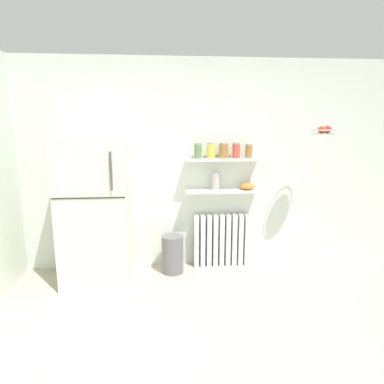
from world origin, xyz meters
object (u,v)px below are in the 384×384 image
object	(u,v)px
refrigerator	(96,211)
vase	(216,181)
radiator	(221,240)
storage_jar_3	(236,151)
storage_jar_1	(211,151)
trash_bin	(172,254)
shelf_bowl	(248,186)
storage_jar_2	(224,151)
hanging_fruit_basket	(324,130)
storage_jar_0	(198,151)
storage_jar_4	(249,151)

from	to	relation	value
refrigerator	vase	size ratio (longest dim) A/B	7.43
radiator	storage_jar_3	bearing A→B (deg)	-10.84
radiator	storage_jar_1	world-z (taller)	storage_jar_1
vase	trash_bin	size ratio (longest dim) A/B	0.48
shelf_bowl	trash_bin	world-z (taller)	shelf_bowl
vase	storage_jar_1	bearing A→B (deg)	-180.00
storage_jar_1	storage_jar_2	distance (m)	0.16
trash_bin	hanging_fruit_basket	bearing A→B (deg)	-6.89
refrigerator	storage_jar_3	bearing A→B (deg)	8.12
storage_jar_2	storage_jar_0	bearing A→B (deg)	180.00
storage_jar_2	vase	xyz separation A→B (m)	(-0.09, 0.00, -0.38)
storage_jar_2	vase	distance (m)	0.39
storage_jar_2	storage_jar_4	world-z (taller)	storage_jar_2
storage_jar_2	storage_jar_4	size ratio (longest dim) A/B	1.09
storage_jar_4	storage_jar_1	bearing A→B (deg)	180.00
storage_jar_0	storage_jar_1	world-z (taller)	storage_jar_1
storage_jar_0	vase	distance (m)	0.43
storage_jar_3	storage_jar_0	bearing A→B (deg)	180.00
radiator	refrigerator	bearing A→B (deg)	-169.95
storage_jar_3	vase	size ratio (longest dim) A/B	0.83
storage_jar_3	hanging_fruit_basket	distance (m)	1.02
radiator	storage_jar_3	world-z (taller)	storage_jar_3
storage_jar_0	storage_jar_1	bearing A→B (deg)	-0.00
vase	trash_bin	xyz separation A→B (m)	(-0.55, -0.13, -0.89)
refrigerator	radiator	world-z (taller)	refrigerator
storage_jar_2	shelf_bowl	distance (m)	0.55
refrigerator	trash_bin	size ratio (longest dim) A/B	3.55
refrigerator	radiator	bearing A→B (deg)	10.05
storage_jar_3	vase	xyz separation A→B (m)	(-0.25, 0.00, -0.38)
radiator	storage_jar_0	bearing A→B (deg)	-174.53
storage_jar_1	storage_jar_3	xyz separation A→B (m)	(0.31, 0.00, -0.00)
radiator	storage_jar_2	size ratio (longest dim) A/B	3.74
shelf_bowl	storage_jar_3	bearing A→B (deg)	-180.00
storage_jar_3	storage_jar_2	bearing A→B (deg)	180.00
radiator	hanging_fruit_basket	distance (m)	1.81
storage_jar_2	trash_bin	bearing A→B (deg)	-168.21
storage_jar_0	storage_jar_4	bearing A→B (deg)	-0.00
storage_jar_1	shelf_bowl	size ratio (longest dim) A/B	1.04
shelf_bowl	hanging_fruit_basket	xyz separation A→B (m)	(0.77, -0.34, 0.69)
shelf_bowl	storage_jar_1	bearing A→B (deg)	-180.00
radiator	storage_jar_0	world-z (taller)	storage_jar_0
storage_jar_2	radiator	bearing A→B (deg)	90.00
radiator	storage_jar_0	xyz separation A→B (m)	(-0.31, -0.03, 1.16)
storage_jar_1	trash_bin	bearing A→B (deg)	-164.55
shelf_bowl	storage_jar_4	bearing A→B (deg)	-0.00
storage_jar_4	shelf_bowl	distance (m)	0.44
storage_jar_4	shelf_bowl	xyz separation A→B (m)	(-0.00, 0.00, -0.44)
radiator	storage_jar_2	bearing A→B (deg)	-90.00
refrigerator	storage_jar_1	bearing A→B (deg)	9.96
storage_jar_1	storage_jar_3	distance (m)	0.31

